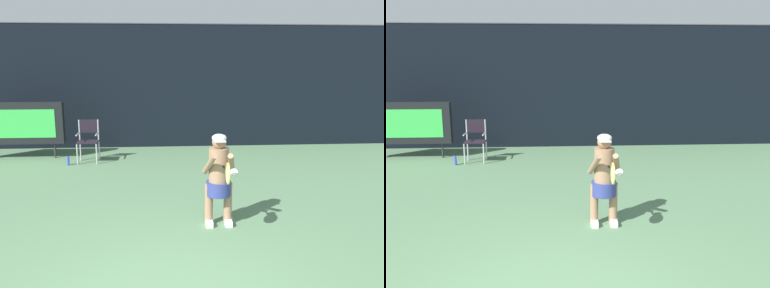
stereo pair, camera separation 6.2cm
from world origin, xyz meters
TOP-DOWN VIEW (x-y plane):
  - backdrop_screen at (0.00, 8.50)m, footprint 18.00×0.12m
  - scoreboard at (-3.77, 7.15)m, footprint 2.20×0.21m
  - umpire_chair at (-1.95, 6.65)m, footprint 0.52×0.44m
  - water_bottle at (-2.41, 6.30)m, footprint 0.07×0.07m
  - tennis_player at (0.81, 2.36)m, footprint 0.52×0.59m
  - tennis_racket at (0.87, 1.84)m, footprint 0.03×0.60m

SIDE VIEW (x-z plane):
  - water_bottle at x=-2.41m, z-range -0.01..0.26m
  - umpire_chair at x=-1.95m, z-range 0.08..1.16m
  - tennis_player at x=0.81m, z-range 0.06..1.50m
  - scoreboard at x=-3.77m, z-range 0.20..1.70m
  - tennis_racket at x=0.87m, z-range 0.82..1.13m
  - backdrop_screen at x=0.00m, z-range -0.02..3.64m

